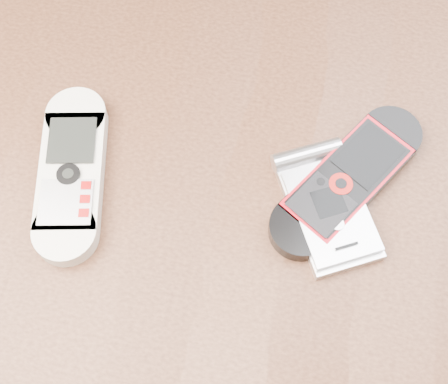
{
  "coord_description": "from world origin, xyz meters",
  "views": [
    {
      "loc": [
        0.04,
        -0.18,
        1.17
      ],
      "look_at": [
        0.01,
        0.0,
        0.76
      ],
      "focal_mm": 50.0,
      "sensor_mm": 36.0,
      "label": 1
    }
  ],
  "objects_px": {
    "table": "(218,244)",
    "motorola_razr": "(329,209)",
    "nokia_black_red": "(347,180)",
    "nokia_white": "(71,172)"
  },
  "relations": [
    {
      "from": "nokia_white",
      "to": "table",
      "type": "bearing_deg",
      "value": -9.06
    },
    {
      "from": "table",
      "to": "motorola_razr",
      "type": "relative_size",
      "value": 11.95
    },
    {
      "from": "nokia_black_red",
      "to": "motorola_razr",
      "type": "height_order",
      "value": "same"
    },
    {
      "from": "table",
      "to": "nokia_black_red",
      "type": "relative_size",
      "value": 8.1
    },
    {
      "from": "table",
      "to": "motorola_razr",
      "type": "bearing_deg",
      "value": 0.97
    },
    {
      "from": "nokia_black_red",
      "to": "motorola_razr",
      "type": "distance_m",
      "value": 0.03
    },
    {
      "from": "table",
      "to": "nokia_white",
      "type": "relative_size",
      "value": 8.59
    },
    {
      "from": "table",
      "to": "nokia_white",
      "type": "distance_m",
      "value": 0.16
    },
    {
      "from": "nokia_white",
      "to": "nokia_black_red",
      "type": "xyz_separation_m",
      "value": [
        0.2,
        0.03,
        -0.0
      ]
    },
    {
      "from": "nokia_white",
      "to": "motorola_razr",
      "type": "distance_m",
      "value": 0.19
    }
  ]
}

